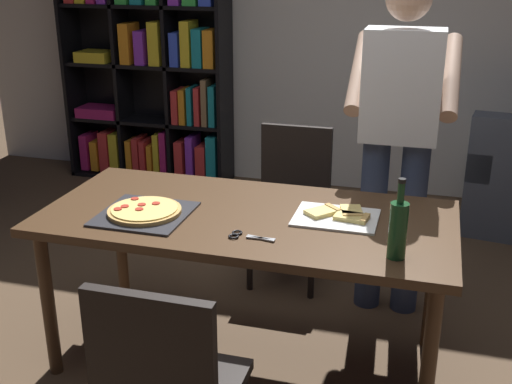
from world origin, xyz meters
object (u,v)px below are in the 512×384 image
(wine_bottle, at_px, (398,228))
(kitchen_scissors, at_px, (244,236))
(chair_far_side, at_px, (292,194))
(dining_table, at_px, (247,229))
(pepperoni_pizza_on_tray, at_px, (145,212))
(person_serving_pizza, at_px, (399,130))
(chair_near_camera, at_px, (167,384))
(bookshelf, at_px, (151,68))

(wine_bottle, bearing_deg, kitchen_scissors, 178.12)
(chair_far_side, bearing_deg, dining_table, -90.00)
(kitchen_scissors, bearing_deg, chair_far_side, 93.06)
(chair_far_side, distance_m, pepperoni_pizza_on_tray, 1.16)
(pepperoni_pizza_on_tray, bearing_deg, dining_table, 17.42)
(person_serving_pizza, bearing_deg, dining_table, -130.46)
(chair_near_camera, xyz_separation_m, pepperoni_pizza_on_tray, (-0.43, 0.78, 0.25))
(wine_bottle, xyz_separation_m, kitchen_scissors, (-0.60, 0.02, -0.11))
(chair_far_side, xyz_separation_m, kitchen_scissors, (0.06, -1.15, 0.24))
(person_serving_pizza, relative_size, pepperoni_pizza_on_tray, 4.55)
(chair_far_side, bearing_deg, kitchen_scissors, -86.94)
(chair_near_camera, relative_size, kitchen_scissors, 4.62)
(chair_near_camera, distance_m, kitchen_scissors, 0.72)
(bookshelf, bearing_deg, pepperoni_pizza_on_tray, -66.13)
(bookshelf, distance_m, kitchen_scissors, 3.07)
(dining_table, relative_size, wine_bottle, 5.74)
(bookshelf, height_order, pepperoni_pizza_on_tray, bookshelf)
(chair_near_camera, distance_m, chair_far_side, 1.83)
(chair_far_side, relative_size, pepperoni_pizza_on_tray, 2.34)
(dining_table, relative_size, kitchen_scissors, 9.31)
(chair_far_side, distance_m, person_serving_pizza, 0.80)
(person_serving_pizza, xyz_separation_m, pepperoni_pizza_on_tray, (-1.02, -0.83, -0.23))
(kitchen_scissors, bearing_deg, wine_bottle, -1.88)
(chair_near_camera, bearing_deg, chair_far_side, 90.00)
(dining_table, bearing_deg, bookshelf, 122.97)
(dining_table, distance_m, pepperoni_pizza_on_tray, 0.46)
(chair_far_side, height_order, bookshelf, bookshelf)
(dining_table, distance_m, wine_bottle, 0.74)
(wine_bottle, bearing_deg, person_serving_pizza, 94.43)
(bookshelf, xyz_separation_m, pepperoni_pizza_on_tray, (1.11, -2.51, -0.18))
(chair_near_camera, bearing_deg, kitchen_scissors, 84.78)
(dining_table, xyz_separation_m, chair_near_camera, (-0.00, -0.92, -0.17))
(chair_far_side, distance_m, wine_bottle, 1.40)
(pepperoni_pizza_on_tray, bearing_deg, chair_near_camera, -61.18)
(wine_bottle, bearing_deg, chair_near_camera, -135.48)
(pepperoni_pizza_on_tray, relative_size, kitchen_scissors, 1.97)
(dining_table, height_order, bookshelf, bookshelf)
(bookshelf, distance_m, person_serving_pizza, 2.71)
(chair_near_camera, distance_m, pepperoni_pizza_on_tray, 0.93)
(wine_bottle, bearing_deg, bookshelf, 129.97)
(dining_table, bearing_deg, wine_bottle, -21.27)
(wine_bottle, bearing_deg, chair_far_side, 119.57)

